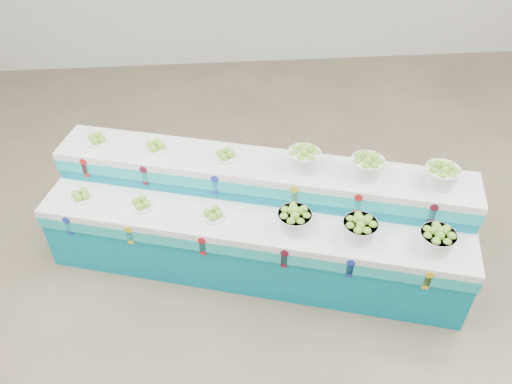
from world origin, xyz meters
TOP-DOWN VIEW (x-y plane):
  - ground at (0.00, 0.00)m, footprint 10.00×10.00m
  - display_stand at (-0.77, 0.64)m, footprint 4.03×2.07m
  - plate_lower_left at (-2.38, 0.86)m, footprint 0.26×0.26m
  - plate_lower_mid at (-1.81, 0.69)m, footprint 0.26×0.26m
  - plate_lower_right at (-1.16, 0.50)m, footprint 0.26×0.26m
  - basket_lower_left at (-0.47, 0.30)m, footprint 0.37×0.37m
  - basket_lower_mid at (0.06, 0.14)m, footprint 0.37×0.37m
  - basket_lower_right at (0.66, -0.04)m, footprint 0.37×0.37m
  - plate_upper_left at (-2.24, 1.32)m, footprint 0.26×0.26m
  - plate_upper_mid at (-1.67, 1.16)m, footprint 0.26×0.26m
  - plate_upper_right at (-1.03, 0.97)m, footprint 0.26×0.26m
  - basket_upper_left at (-0.33, 0.76)m, footprint 0.37×0.37m
  - basket_upper_mid at (0.20, 0.60)m, footprint 0.37×0.37m
  - basket_upper_right at (0.80, 0.43)m, footprint 0.37×0.37m

SIDE VIEW (x-z plane):
  - ground at x=0.00m, z-range 0.00..0.00m
  - display_stand at x=-0.77m, z-range 0.00..1.02m
  - plate_lower_left at x=-2.38m, z-range 0.72..0.82m
  - plate_lower_mid at x=-1.81m, z-range 0.72..0.82m
  - plate_lower_right at x=-1.16m, z-range 0.72..0.82m
  - basket_lower_left at x=-0.47m, z-range 0.72..0.94m
  - basket_lower_mid at x=0.06m, z-range 0.72..0.94m
  - basket_lower_right at x=0.66m, z-range 0.72..0.94m
  - plate_upper_left at x=-2.24m, z-range 1.02..1.12m
  - plate_upper_mid at x=-1.67m, z-range 1.02..1.12m
  - plate_upper_right at x=-1.03m, z-range 1.02..1.12m
  - basket_upper_left at x=-0.33m, z-range 1.02..1.24m
  - basket_upper_mid at x=0.20m, z-range 1.02..1.24m
  - basket_upper_right at x=0.80m, z-range 1.02..1.24m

